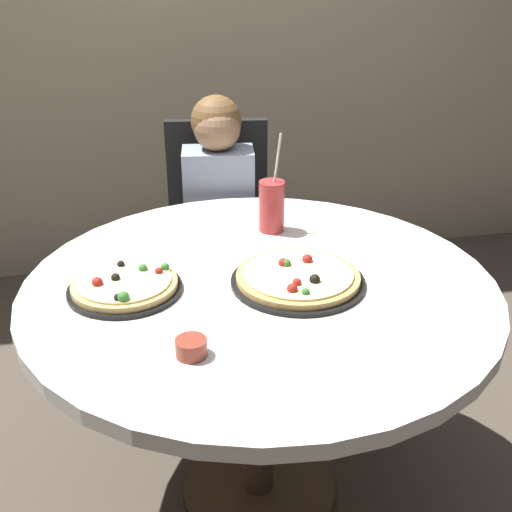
# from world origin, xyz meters

# --- Properties ---
(ground_plane) EXTENTS (8.00, 8.00, 0.00)m
(ground_plane) POSITION_xyz_m (0.00, 0.00, 0.00)
(ground_plane) COLOR #4C4238
(dining_table) EXTENTS (1.26, 1.26, 0.75)m
(dining_table) POSITION_xyz_m (0.00, 0.00, 0.66)
(dining_table) COLOR silver
(dining_table) RESTS_ON ground_plane
(chair_wooden) EXTENTS (0.45, 0.45, 0.95)m
(chair_wooden) POSITION_xyz_m (0.01, 0.87, 0.53)
(chair_wooden) COLOR black
(chair_wooden) RESTS_ON ground_plane
(diner_child) EXTENTS (0.30, 0.42, 1.08)m
(diner_child) POSITION_xyz_m (-0.01, 0.69, 0.48)
(diner_child) COLOR #3F4766
(diner_child) RESTS_ON ground_plane
(pizza_veggie) EXTENTS (0.35, 0.35, 0.05)m
(pizza_veggie) POSITION_xyz_m (0.10, -0.03, 0.77)
(pizza_veggie) COLOR black
(pizza_veggie) RESTS_ON dining_table
(pizza_cheese) EXTENTS (0.30, 0.30, 0.05)m
(pizza_cheese) POSITION_xyz_m (-0.35, 0.01, 0.77)
(pizza_cheese) COLOR black
(pizza_cheese) RESTS_ON dining_table
(soda_cup) EXTENTS (0.08, 0.08, 0.31)m
(soda_cup) POSITION_xyz_m (0.10, 0.33, 0.83)
(soda_cup) COLOR #B73333
(soda_cup) RESTS_ON dining_table
(sauce_bowl) EXTENTS (0.07, 0.07, 0.04)m
(sauce_bowl) POSITION_xyz_m (-0.21, -0.31, 0.77)
(sauce_bowl) COLOR brown
(sauce_bowl) RESTS_ON dining_table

